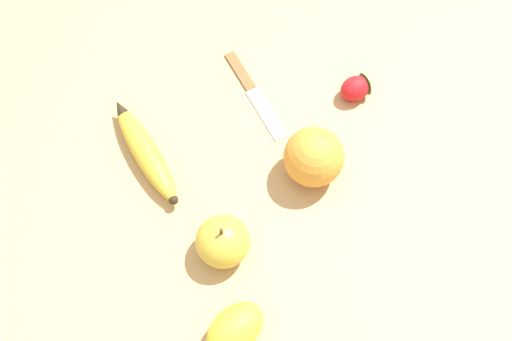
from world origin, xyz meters
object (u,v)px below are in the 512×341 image
at_px(apple, 223,241).
at_px(paring_knife, 253,91).
at_px(strawberry, 357,87).
at_px(orange, 314,157).
at_px(lemon, 235,330).
at_px(banana, 145,152).

bearing_deg(apple, paring_knife, -4.45).
xyz_separation_m(strawberry, paring_knife, (-0.01, 0.16, -0.02)).
relative_size(orange, strawberry, 1.36).
xyz_separation_m(lemon, paring_knife, (0.37, 0.01, -0.02)).
relative_size(orange, lemon, 0.89).
distance_m(strawberry, lemon, 0.41).
distance_m(lemon, paring_knife, 0.37).
height_order(strawberry, lemon, lemon).
bearing_deg(banana, orange, -126.16).
bearing_deg(strawberry, orange, -146.61).
bearing_deg(banana, apple, -171.57).
bearing_deg(paring_knife, orange, 94.41).
distance_m(strawberry, paring_knife, 0.16).
bearing_deg(apple, lemon, -167.16).
height_order(strawberry, paring_knife, strawberry).
bearing_deg(banana, lemon, 176.65).
height_order(strawberry, apple, apple).
distance_m(orange, apple, 0.17).
height_order(banana, strawberry, strawberry).
bearing_deg(strawberry, banana, 172.01).
bearing_deg(strawberry, apple, -155.49).
xyz_separation_m(apple, paring_knife, (0.26, -0.02, -0.03)).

